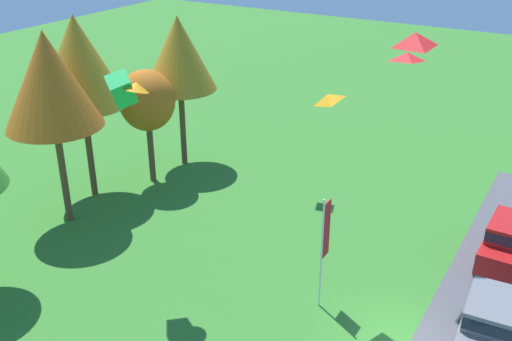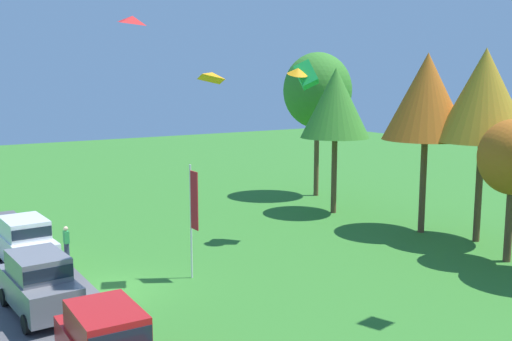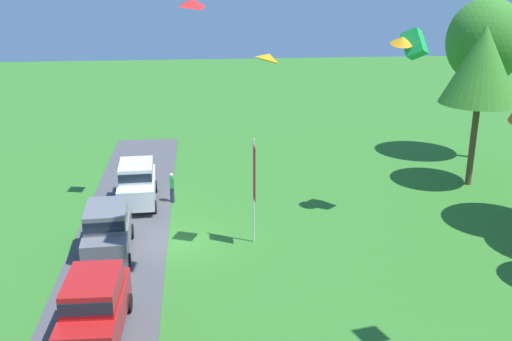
{
  "view_description": "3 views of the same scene",
  "coord_description": "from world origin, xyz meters",
  "px_view_note": "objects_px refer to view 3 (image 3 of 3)",
  "views": [
    {
      "loc": [
        -18.75,
        -4.52,
        15.91
      ],
      "look_at": [
        0.5,
        6.85,
        5.45
      ],
      "focal_mm": 42.0,
      "sensor_mm": 36.0,
      "label": 1
    },
    {
      "loc": [
        23.2,
        -7.49,
        8.72
      ],
      "look_at": [
        1.81,
        6.01,
        4.79
      ],
      "focal_mm": 42.0,
      "sensor_mm": 36.0,
      "label": 2
    },
    {
      "loc": [
        25.89,
        1.22,
        12.25
      ],
      "look_at": [
        0.52,
        3.72,
        3.62
      ],
      "focal_mm": 42.0,
      "sensor_mm": 36.0,
      "label": 3
    }
  ],
  "objects_px": {
    "car_suv_by_flagpole": "(137,182)",
    "kite_delta_mid_center": "(402,40)",
    "tree_lone_near": "(482,65)",
    "person_on_lawn": "(172,187)",
    "car_suv_far_end": "(107,228)",
    "kite_diamond_topmost": "(270,57)",
    "car_suv_near_entrance": "(94,305)",
    "kite_box_low_drifter": "(414,44)",
    "flag_banner": "(254,180)",
    "kite_diamond_near_flag": "(192,3)",
    "tree_right_of_center": "(486,42)"
  },
  "relations": [
    {
      "from": "kite_diamond_topmost",
      "to": "flag_banner",
      "type": "bearing_deg",
      "value": -145.38
    },
    {
      "from": "kite_diamond_near_flag",
      "to": "kite_box_low_drifter",
      "type": "height_order",
      "value": "kite_diamond_near_flag"
    },
    {
      "from": "tree_right_of_center",
      "to": "kite_delta_mid_center",
      "type": "height_order",
      "value": "tree_right_of_center"
    },
    {
      "from": "car_suv_by_flagpole",
      "to": "kite_delta_mid_center",
      "type": "height_order",
      "value": "kite_delta_mid_center"
    },
    {
      "from": "car_suv_by_flagpole",
      "to": "kite_diamond_topmost",
      "type": "relative_size",
      "value": 4.68
    },
    {
      "from": "car_suv_by_flagpole",
      "to": "kite_box_low_drifter",
      "type": "xyz_separation_m",
      "value": [
        3.11,
        13.73,
        7.56
      ]
    },
    {
      "from": "kite_diamond_near_flag",
      "to": "kite_box_low_drifter",
      "type": "xyz_separation_m",
      "value": [
        -2.65,
        10.38,
        -2.07
      ]
    },
    {
      "from": "car_suv_far_end",
      "to": "car_suv_near_entrance",
      "type": "bearing_deg",
      "value": 3.72
    },
    {
      "from": "tree_lone_near",
      "to": "flag_banner",
      "type": "height_order",
      "value": "tree_lone_near"
    },
    {
      "from": "flag_banner",
      "to": "kite_diamond_near_flag",
      "type": "distance_m",
      "value": 8.13
    },
    {
      "from": "flag_banner",
      "to": "kite_diamond_topmost",
      "type": "bearing_deg",
      "value": 34.62
    },
    {
      "from": "car_suv_near_entrance",
      "to": "person_on_lawn",
      "type": "distance_m",
      "value": 12.79
    },
    {
      "from": "tree_right_of_center",
      "to": "tree_lone_near",
      "type": "distance_m",
      "value": 5.86
    },
    {
      "from": "car_suv_by_flagpole",
      "to": "kite_delta_mid_center",
      "type": "distance_m",
      "value": 15.54
    },
    {
      "from": "car_suv_near_entrance",
      "to": "kite_box_low_drifter",
      "type": "relative_size",
      "value": 3.91
    },
    {
      "from": "person_on_lawn",
      "to": "kite_diamond_near_flag",
      "type": "distance_m",
      "value": 11.68
    },
    {
      "from": "person_on_lawn",
      "to": "kite_box_low_drifter",
      "type": "xyz_separation_m",
      "value": [
        3.12,
        11.86,
        7.98
      ]
    },
    {
      "from": "car_suv_far_end",
      "to": "tree_lone_near",
      "type": "bearing_deg",
      "value": 110.19
    },
    {
      "from": "car_suv_by_flagpole",
      "to": "tree_right_of_center",
      "type": "distance_m",
      "value": 23.82
    },
    {
      "from": "person_on_lawn",
      "to": "kite_delta_mid_center",
      "type": "relative_size",
      "value": 1.6
    },
    {
      "from": "kite_diamond_near_flag",
      "to": "kite_delta_mid_center",
      "type": "bearing_deg",
      "value": 104.48
    },
    {
      "from": "car_suv_by_flagpole",
      "to": "kite_delta_mid_center",
      "type": "bearing_deg",
      "value": 76.1
    },
    {
      "from": "car_suv_by_flagpole",
      "to": "person_on_lawn",
      "type": "bearing_deg",
      "value": 90.48
    },
    {
      "from": "tree_lone_near",
      "to": "person_on_lawn",
      "type": "bearing_deg",
      "value": -85.91
    },
    {
      "from": "person_on_lawn",
      "to": "flag_banner",
      "type": "height_order",
      "value": "flag_banner"
    },
    {
      "from": "flag_banner",
      "to": "kite_delta_mid_center",
      "type": "relative_size",
      "value": 4.72
    },
    {
      "from": "car_suv_far_end",
      "to": "kite_delta_mid_center",
      "type": "relative_size",
      "value": 4.4
    },
    {
      "from": "flag_banner",
      "to": "kite_delta_mid_center",
      "type": "distance_m",
      "value": 9.6
    },
    {
      "from": "car_suv_near_entrance",
      "to": "kite_diamond_topmost",
      "type": "xyz_separation_m",
      "value": [
        -6.14,
        6.75,
        7.49
      ]
    },
    {
      "from": "person_on_lawn",
      "to": "kite_box_low_drifter",
      "type": "bearing_deg",
      "value": 75.24
    },
    {
      "from": "person_on_lawn",
      "to": "tree_lone_near",
      "type": "distance_m",
      "value": 18.62
    },
    {
      "from": "car_suv_near_entrance",
      "to": "tree_lone_near",
      "type": "xyz_separation_m",
      "value": [
        -13.85,
        19.7,
        5.81
      ]
    },
    {
      "from": "car_suv_far_end",
      "to": "person_on_lawn",
      "type": "bearing_deg",
      "value": 156.97
    },
    {
      "from": "tree_right_of_center",
      "to": "kite_diamond_near_flag",
      "type": "distance_m",
      "value": 22.52
    },
    {
      "from": "flag_banner",
      "to": "kite_diamond_topmost",
      "type": "distance_m",
      "value": 5.68
    },
    {
      "from": "kite_delta_mid_center",
      "to": "kite_diamond_near_flag",
      "type": "bearing_deg",
      "value": -75.52
    },
    {
      "from": "tree_right_of_center",
      "to": "flag_banner",
      "type": "xyz_separation_m",
      "value": [
        12.09,
        -16.13,
        -4.58
      ]
    },
    {
      "from": "car_suv_near_entrance",
      "to": "tree_right_of_center",
      "type": "xyz_separation_m",
      "value": [
        -19.04,
        22.32,
        6.48
      ]
    },
    {
      "from": "flag_banner",
      "to": "kite_delta_mid_center",
      "type": "bearing_deg",
      "value": 108.32
    },
    {
      "from": "tree_right_of_center",
      "to": "kite_diamond_topmost",
      "type": "xyz_separation_m",
      "value": [
        12.91,
        -15.57,
        1.01
      ]
    },
    {
      "from": "car_suv_by_flagpole",
      "to": "car_suv_far_end",
      "type": "xyz_separation_m",
      "value": [
        6.13,
        -0.74,
        0.0
      ]
    },
    {
      "from": "flag_banner",
      "to": "kite_box_low_drifter",
      "type": "height_order",
      "value": "kite_box_low_drifter"
    },
    {
      "from": "person_on_lawn",
      "to": "kite_diamond_topmost",
      "type": "height_order",
      "value": "kite_diamond_topmost"
    },
    {
      "from": "person_on_lawn",
      "to": "tree_lone_near",
      "type": "xyz_separation_m",
      "value": [
        -1.25,
        17.51,
        6.23
      ]
    },
    {
      "from": "tree_lone_near",
      "to": "kite_delta_mid_center",
      "type": "distance_m",
      "value": 7.97
    },
    {
      "from": "tree_right_of_center",
      "to": "flag_banner",
      "type": "relative_size",
      "value": 2.09
    },
    {
      "from": "kite_delta_mid_center",
      "to": "flag_banner",
      "type": "bearing_deg",
      "value": -71.68
    },
    {
      "from": "person_on_lawn",
      "to": "kite_diamond_topmost",
      "type": "bearing_deg",
      "value": 35.17
    },
    {
      "from": "car_suv_far_end",
      "to": "kite_diamond_topmost",
      "type": "height_order",
      "value": "kite_diamond_topmost"
    },
    {
      "from": "car_suv_far_end",
      "to": "kite_diamond_topmost",
      "type": "bearing_deg",
      "value": 87.54
    }
  ]
}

